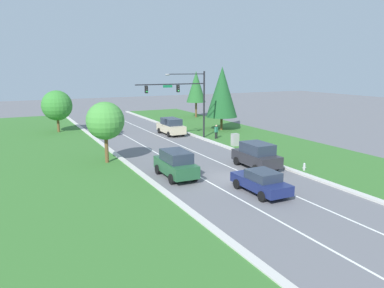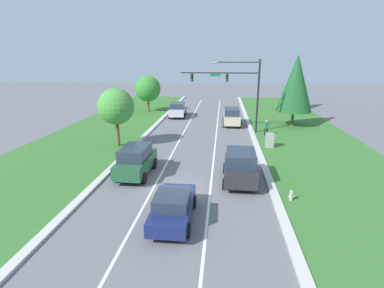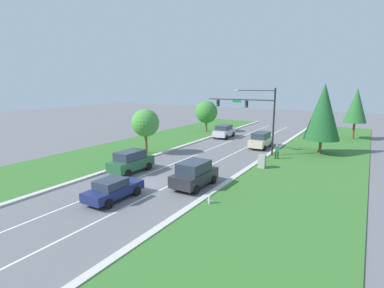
% 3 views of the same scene
% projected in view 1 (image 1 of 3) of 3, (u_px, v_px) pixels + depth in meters
% --- Properties ---
extents(ground_plane, '(160.00, 160.00, 0.00)m').
position_uv_depth(ground_plane, '(228.00, 178.00, 28.30)').
color(ground_plane, slate).
extents(curb_strip_right, '(0.50, 90.00, 0.15)m').
position_uv_depth(curb_strip_right, '(287.00, 168.00, 30.75)').
color(curb_strip_right, beige).
rests_on(curb_strip_right, ground_plane).
extents(curb_strip_left, '(0.50, 90.00, 0.15)m').
position_uv_depth(curb_strip_left, '(159.00, 188.00, 25.81)').
color(curb_strip_left, beige).
rests_on(curb_strip_left, ground_plane).
extents(grass_verge_right, '(10.00, 90.00, 0.08)m').
position_uv_depth(grass_verge_right, '(333.00, 162.00, 33.05)').
color(grass_verge_right, '#38702D').
rests_on(grass_verge_right, ground_plane).
extents(grass_verge_left, '(10.00, 90.00, 0.08)m').
position_uv_depth(grass_verge_left, '(81.00, 200.00, 23.52)').
color(grass_verge_left, '#38702D').
rests_on(grass_verge_left, ground_plane).
extents(lane_stripe_inner_left, '(0.14, 81.00, 0.01)m').
position_uv_depth(lane_stripe_inner_left, '(207.00, 181.00, 27.51)').
color(lane_stripe_inner_left, white).
rests_on(lane_stripe_inner_left, ground_plane).
extents(lane_stripe_inner_right, '(0.14, 81.00, 0.01)m').
position_uv_depth(lane_stripe_inner_right, '(248.00, 175.00, 29.08)').
color(lane_stripe_inner_right, white).
rests_on(lane_stripe_inner_right, ground_plane).
extents(traffic_signal_mast, '(8.38, 0.41, 7.79)m').
position_uv_depth(traffic_signal_mast, '(185.00, 94.00, 42.19)').
color(traffic_signal_mast, black).
rests_on(traffic_signal_mast, ground_plane).
extents(silver_suv, '(2.42, 4.90, 1.96)m').
position_uv_depth(silver_suv, '(104.00, 126.00, 46.98)').
color(silver_suv, silver).
rests_on(silver_suv, ground_plane).
extents(charcoal_suv, '(2.32, 4.56, 2.11)m').
position_uv_depth(charcoal_suv, '(257.00, 155.00, 31.01)').
color(charcoal_suv, '#28282D').
rests_on(charcoal_suv, ground_plane).
extents(navy_sedan, '(2.04, 4.58, 1.58)m').
position_uv_depth(navy_sedan, '(261.00, 182.00, 24.74)').
color(navy_sedan, navy).
rests_on(navy_sedan, ground_plane).
extents(forest_suv, '(2.16, 4.65, 2.08)m').
position_uv_depth(forest_suv, '(176.00, 164.00, 28.23)').
color(forest_suv, '#235633').
rests_on(forest_suv, ground_plane).
extents(champagne_suv, '(2.14, 4.94, 2.06)m').
position_uv_depth(champagne_suv, '(171.00, 126.00, 46.31)').
color(champagne_suv, beige).
rests_on(champagne_suv, ground_plane).
extents(utility_cabinet, '(0.70, 0.60, 1.38)m').
position_uv_depth(utility_cabinet, '(235.00, 140.00, 39.43)').
color(utility_cabinet, '#9E9E99').
rests_on(utility_cabinet, ground_plane).
extents(pedestrian, '(0.43, 0.34, 1.69)m').
position_uv_depth(pedestrian, '(216.00, 131.00, 43.35)').
color(pedestrian, black).
rests_on(pedestrian, ground_plane).
extents(fire_hydrant, '(0.34, 0.20, 0.70)m').
position_uv_depth(fire_hydrant, '(304.00, 167.00, 30.05)').
color(fire_hydrant, '#B7B7BC').
rests_on(fire_hydrant, ground_plane).
extents(conifer_near_right_tree, '(4.08, 4.08, 8.34)m').
position_uv_depth(conifer_near_right_tree, '(222.00, 92.00, 48.57)').
color(conifer_near_right_tree, brown).
rests_on(conifer_near_right_tree, ground_plane).
extents(oak_near_left_tree, '(3.81, 3.81, 5.38)m').
position_uv_depth(oak_near_left_tree, '(57.00, 106.00, 47.34)').
color(oak_near_left_tree, brown).
rests_on(oak_near_left_tree, ground_plane).
extents(conifer_far_right_tree, '(3.15, 3.15, 7.63)m').
position_uv_depth(conifer_far_right_tree, '(196.00, 87.00, 61.10)').
color(conifer_far_right_tree, brown).
rests_on(conifer_far_right_tree, ground_plane).
extents(oak_far_left_tree, '(3.26, 3.26, 5.37)m').
position_uv_depth(oak_far_left_tree, '(105.00, 121.00, 31.94)').
color(oak_far_left_tree, brown).
rests_on(oak_far_left_tree, ground_plane).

